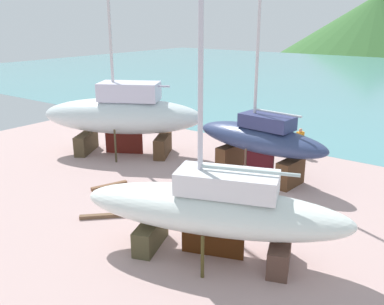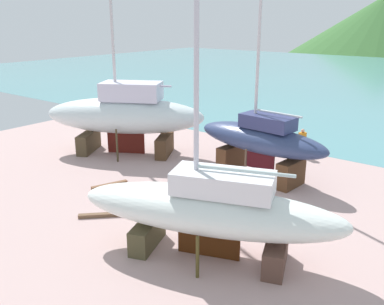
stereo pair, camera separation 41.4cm
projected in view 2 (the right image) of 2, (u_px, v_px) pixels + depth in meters
ground_plane at (224, 215)px, 18.41m from camera, size 43.20×43.20×0.00m
headland_hill at (382, 46)px, 131.78m from camera, size 98.41×98.41×31.11m
sailboat_mid_port at (261, 140)px, 22.14m from camera, size 7.89×2.95×14.20m
sailboat_small_center at (210, 208)px, 14.67m from camera, size 9.86×5.73×16.63m
sailboat_far_slipway at (125, 114)px, 26.18m from camera, size 10.32×7.71×17.68m
worker at (302, 142)px, 25.99m from camera, size 0.45×0.50×1.77m
timber_plank_near at (110, 185)px, 21.50m from camera, size 0.87×1.87×0.17m
timber_long_aft at (108, 215)px, 18.27m from camera, size 1.95×1.96×0.16m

